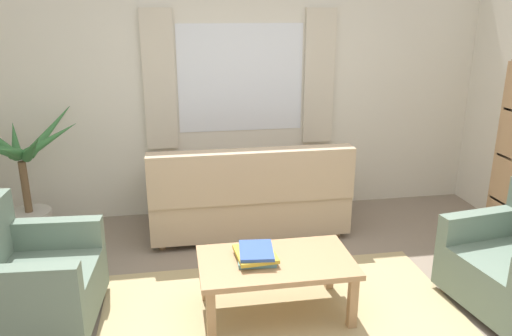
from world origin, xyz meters
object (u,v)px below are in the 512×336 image
coffee_table (276,267)px  potted_plant (27,190)px  book_stack_on_table (256,254)px  couch (248,198)px  armchair_left (26,279)px

coffee_table → potted_plant: (-2.06, 1.58, 0.14)m
coffee_table → book_stack_on_table: size_ratio=3.29×
book_stack_on_table → couch: bearing=83.4°
couch → book_stack_on_table: 1.40m
couch → coffee_table: size_ratio=1.73×
couch → coffee_table: bearing=89.2°
armchair_left → book_stack_on_table: (1.59, -0.14, 0.13)m
armchair_left → potted_plant: potted_plant is taller
coffee_table → armchair_left: bearing=174.4°
couch → potted_plant: (-2.08, 0.17, 0.15)m
book_stack_on_table → potted_plant: potted_plant is taller
potted_plant → coffee_table: bearing=-37.6°
armchair_left → potted_plant: size_ratio=0.69×
armchair_left → book_stack_on_table: size_ratio=2.67×
coffee_table → potted_plant: size_ratio=0.85×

